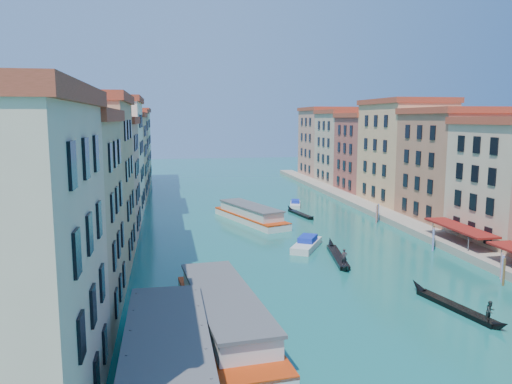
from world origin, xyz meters
The scene contains 13 objects.
left_bank_palazzos centered at (-26.00, 64.68, 9.71)m, with size 12.80×128.40×21.00m.
right_bank_palazzos centered at (30.00, 65.00, 9.75)m, with size 12.80×128.40×21.00m.
quay centered at (22.00, 65.00, 0.50)m, with size 4.00×140.00×1.00m, color gray.
vaporetto_stop centered at (-16.00, 12.00, 1.44)m, with size 5.40×16.40×3.65m.
mooring_poles_right centered at (19.10, 28.80, 1.30)m, with size 1.44×54.24×3.20m.
mooring_poles_left centered at (-18.50, 12.00, 1.30)m, with size 0.24×8.24×3.20m.
vaporetto_near centered at (-11.37, 19.03, 1.46)m, with size 6.97×22.12×3.24m.
vaporetto_far centered at (-1.96, 61.96, 1.27)m, with size 10.33×19.39×2.83m.
gondola_fore centered at (4.93, 37.68, 0.44)m, with size 3.19×13.16×2.63m.
gondola_right centered at (9.90, 19.63, 0.46)m, with size 3.44×11.91×2.40m.
gondola_far centered at (7.79, 66.10, 0.32)m, with size 2.87×11.09×1.58m.
motorboat_mid centered at (2.56, 43.27, 0.63)m, with size 6.01×7.96×1.61m.
motorboat_far centered at (9.28, 74.86, 0.50)m, with size 3.53×6.45×1.28m.
Camera 1 is at (-15.73, -19.57, 17.21)m, focal length 35.00 mm.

